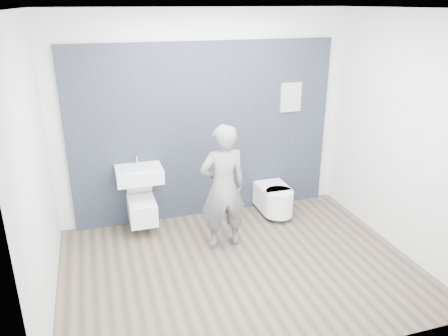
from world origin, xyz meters
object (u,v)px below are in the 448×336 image
object	(u,v)px
washbasin	(139,174)
visitor	(223,187)
toilet_rounded	(275,199)
toilet_square	(142,209)

from	to	relation	value
washbasin	visitor	world-z (taller)	visitor
toilet_rounded	washbasin	bearing A→B (deg)	176.10
toilet_square	visitor	size ratio (longest dim) A/B	0.40
washbasin	toilet_square	distance (m)	0.48
washbasin	visitor	distance (m)	1.14
washbasin	toilet_rounded	xyz separation A→B (m)	(1.85, -0.13, -0.55)
toilet_rounded	visitor	world-z (taller)	visitor
washbasin	toilet_rounded	distance (m)	1.94
toilet_square	washbasin	bearing A→B (deg)	90.00
toilet_square	toilet_rounded	xyz separation A→B (m)	(1.85, -0.09, -0.07)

